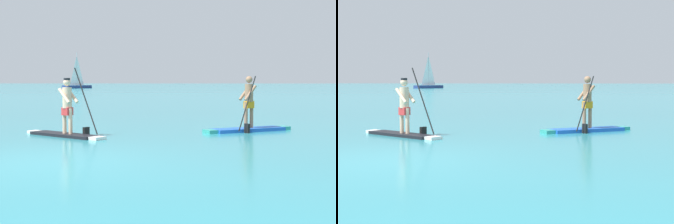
% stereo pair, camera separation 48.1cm
% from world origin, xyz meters
% --- Properties ---
extents(ground, '(440.00, 440.00, 0.00)m').
position_xyz_m(ground, '(0.00, 0.00, 0.00)').
color(ground, teal).
extents(paddleboarder_mid_center, '(2.65, 2.02, 2.02)m').
position_xyz_m(paddleboarder_mid_center, '(-0.82, 4.30, 0.43)').
color(paddleboarder_mid_center, black).
rests_on(paddleboarder_mid_center, ground).
extents(paddleboarder_far_right, '(2.87, 1.80, 1.76)m').
position_xyz_m(paddleboarder_far_right, '(4.49, 5.92, 0.37)').
color(paddleboarder_far_right, blue).
rests_on(paddleboarder_far_right, ground).
extents(sailboat_left_horizon, '(4.97, 6.09, 6.97)m').
position_xyz_m(sailboat_left_horizon, '(-19.21, 85.99, 0.89)').
color(sailboat_left_horizon, navy).
rests_on(sailboat_left_horizon, ground).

